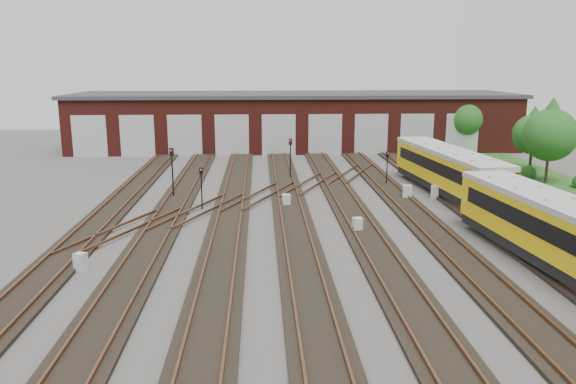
{
  "coord_description": "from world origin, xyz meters",
  "views": [
    {
      "loc": [
        -4.02,
        -25.98,
        9.64
      ],
      "look_at": [
        -2.34,
        7.37,
        2.0
      ],
      "focal_mm": 35.0,
      "sensor_mm": 36.0,
      "label": 1
    }
  ],
  "objects": [
    {
      "name": "ground",
      "position": [
        0.0,
        0.0,
        0.0
      ],
      "size": [
        120.0,
        120.0,
        0.0
      ],
      "primitive_type": "plane",
      "color": "#464441",
      "rests_on": "ground"
    },
    {
      "name": "track_network",
      "position": [
        -0.17,
        0.59,
        0.11
      ],
      "size": [
        30.4,
        70.0,
        0.33
      ],
      "color": "black",
      "rests_on": "ground"
    },
    {
      "name": "maintenance_shed",
      "position": [
        -0.01,
        39.97,
        3.2
      ],
      "size": [
        51.0,
        12.5,
        6.35
      ],
      "color": "#4B1712",
      "rests_on": "ground"
    },
    {
      "name": "metro_train",
      "position": [
        10.0,
        -1.33,
        1.92
      ],
      "size": [
        4.15,
        47.25,
        3.11
      ],
      "rotation": [
        0.0,
        0.0,
        0.1
      ],
      "color": "black",
      "rests_on": "ground"
    },
    {
      "name": "signal_mast_0",
      "position": [
        -10.41,
        14.47,
        2.36
      ],
      "size": [
        0.3,
        0.28,
        3.72
      ],
      "rotation": [
        0.0,
        0.0,
        -0.18
      ],
      "color": "black",
      "rests_on": "ground"
    },
    {
      "name": "signal_mast_1",
      "position": [
        -7.99,
        11.14,
        1.85
      ],
      "size": [
        0.25,
        0.24,
        2.88
      ],
      "rotation": [
        0.0,
        0.0,
        0.18
      ],
      "color": "black",
      "rests_on": "ground"
    },
    {
      "name": "signal_mast_2",
      "position": [
        -1.44,
        21.24,
        2.19
      ],
      "size": [
        0.29,
        0.28,
        3.45
      ],
      "rotation": [
        0.0,
        0.0,
        -0.38
      ],
      "color": "black",
      "rests_on": "ground"
    },
    {
      "name": "signal_mast_3",
      "position": [
        6.2,
        18.07,
        1.79
      ],
      "size": [
        0.25,
        0.24,
        2.79
      ],
      "rotation": [
        0.0,
        0.0,
        0.21
      ],
      "color": "black",
      "rests_on": "ground"
    },
    {
      "name": "relay_cabinet_0",
      "position": [
        -12.58,
        -0.34,
        0.45
      ],
      "size": [
        0.68,
        0.64,
        0.91
      ],
      "primitive_type": "cube",
      "rotation": [
        0.0,
        0.0,
        -0.43
      ],
      "color": "#B6B9BC",
      "rests_on": "ground"
    },
    {
      "name": "relay_cabinet_1",
      "position": [
        -2.26,
        11.57,
        0.44
      ],
      "size": [
        0.6,
        0.54,
        0.88
      ],
      "primitive_type": "cube",
      "rotation": [
        0.0,
        0.0,
        0.2
      ],
      "color": "#B6B9BC",
      "rests_on": "ground"
    },
    {
      "name": "relay_cabinet_2",
      "position": [
        1.62,
        5.3,
        0.44
      ],
      "size": [
        0.61,
        0.54,
        0.89
      ],
      "primitive_type": "cube",
      "rotation": [
        0.0,
        0.0,
        0.2
      ],
      "color": "#B6B9BC",
      "rests_on": "ground"
    },
    {
      "name": "relay_cabinet_3",
      "position": [
        8.75,
        13.48,
        0.48
      ],
      "size": [
        0.7,
        0.64,
        0.96
      ],
      "primitive_type": "cube",
      "rotation": [
        0.0,
        0.0,
        -0.32
      ],
      "color": "#B6B9BC",
      "rests_on": "ground"
    },
    {
      "name": "relay_cabinet_4",
      "position": [
        6.64,
        13.29,
        0.53
      ],
      "size": [
        0.71,
        0.62,
        1.06
      ],
      "primitive_type": "cube",
      "rotation": [
        0.0,
        0.0,
        -0.16
      ],
      "color": "#B6B9BC",
      "rests_on": "ground"
    },
    {
      "name": "tree_0",
      "position": [
        18.58,
        35.0,
        4.16
      ],
      "size": [
        3.91,
        3.91,
        6.47
      ],
      "color": "#342617",
      "rests_on": "ground"
    },
    {
      "name": "tree_1",
      "position": [
        20.71,
        23.49,
        3.85
      ],
      "size": [
        3.62,
        3.62,
        5.99
      ],
      "color": "#342617",
      "rests_on": "ground"
    },
    {
      "name": "tree_2",
      "position": [
        19.49,
        18.19,
        4.54
      ],
      "size": [
        4.26,
        4.26,
        7.06
      ],
      "color": "#342617",
      "rests_on": "ground"
    },
    {
      "name": "bush_1",
      "position": [
        18.95,
        20.17,
        0.68
      ],
      "size": [
        1.35,
        1.35,
        1.35
      ],
      "primitive_type": "sphere",
      "color": "#1B4814",
      "rests_on": "ground"
    }
  ]
}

